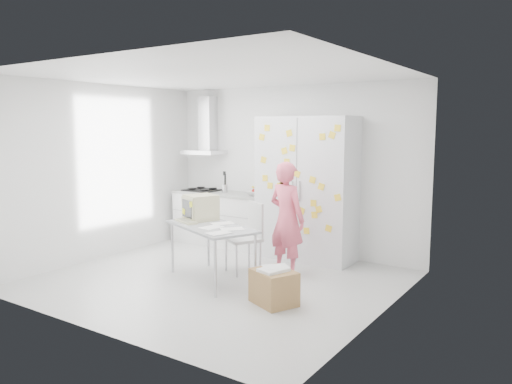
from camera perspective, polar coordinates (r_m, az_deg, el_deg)
The scene contains 10 objects.
floor at distance 6.80m, azimuth -4.50°, elevation -10.14°, with size 4.50×4.00×0.02m, color silver.
walls at distance 7.09m, azimuth -1.01°, elevation 1.86°, with size 4.52×4.01×2.70m.
ceiling at distance 6.52m, azimuth -4.75°, elevation 13.23°, with size 4.50×4.00×0.02m, color white.
counter_run at distance 8.70m, azimuth -3.80°, elevation -2.97°, with size 1.84×0.63×1.28m.
range_hood at distance 8.95m, azimuth -5.66°, elevation 6.87°, with size 0.70×0.48×1.01m.
tall_cabinet at distance 7.70m, azimuth 5.82°, elevation 0.39°, with size 1.50×0.68×2.20m.
person at distance 6.86m, azimuth 3.54°, elevation -3.09°, with size 0.58×0.38×1.58m, color #F76079.
desk at distance 6.88m, azimuth -5.97°, elevation -2.70°, with size 1.54×1.17×1.10m.
chair at distance 7.05m, azimuth -0.92°, elevation -4.69°, with size 0.61×0.61×0.99m.
cardboard_box at distance 5.87m, azimuth 2.06°, elevation -10.76°, with size 0.62×0.57×0.44m.
Camera 1 is at (4.03, -5.08, 2.04)m, focal length 35.00 mm.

